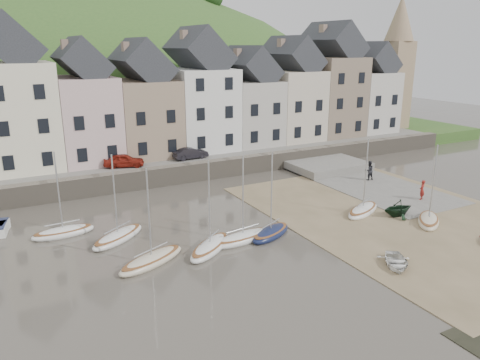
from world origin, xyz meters
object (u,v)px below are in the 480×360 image
sailboat_0 (63,232)px  car_left (124,160)px  rowboat_green (398,208)px  car_right (191,153)px  person_dark (369,170)px  rowboat_white (396,262)px  person_red (422,190)px

sailboat_0 → car_left: size_ratio=1.65×
rowboat_green → car_right: size_ratio=0.71×
car_right → person_dark: bearing=-129.7°
rowboat_green → person_dark: (5.01, 8.54, 0.34)m
rowboat_green → rowboat_white: bearing=-41.3°
rowboat_white → car_left: (-9.81, 25.60, 1.90)m
sailboat_0 → rowboat_green: 25.24m
sailboat_0 → rowboat_white: bearing=-40.7°
rowboat_white → person_red: size_ratio=1.63×
sailboat_0 → person_dark: size_ratio=3.28×
sailboat_0 → car_right: sailboat_0 is taller
person_dark → person_red: bearing=95.2°
rowboat_green → person_red: size_ratio=1.50×
rowboat_white → person_dark: (11.62, 14.71, 0.73)m
rowboat_green → person_dark: 9.90m
person_red → car_left: car_left is taller
person_red → car_right: 22.66m
sailboat_0 → rowboat_green: bearing=-19.8°
rowboat_white → person_dark: person_dark is taller
car_left → sailboat_0: bearing=163.6°
sailboat_0 → rowboat_white: 22.59m
rowboat_green → person_dark: person_dark is taller
rowboat_white → person_dark: size_ratio=1.47×
person_red → person_dark: 6.72m
car_right → rowboat_green: bearing=-156.8°
rowboat_white → car_left: bearing=146.4°
sailboat_0 → rowboat_white: (17.13, -14.73, 0.09)m
person_red → rowboat_green: bearing=-8.2°
car_left → car_right: (6.96, 0.00, -0.05)m
car_left → car_right: size_ratio=1.05×
sailboat_0 → person_red: sailboat_0 is taller
sailboat_0 → car_left: 13.25m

